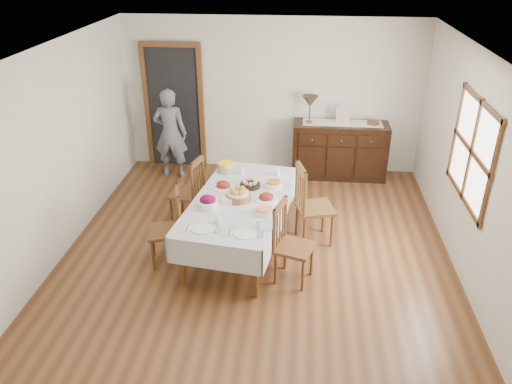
# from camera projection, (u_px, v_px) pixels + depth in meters

# --- Properties ---
(ground) EXTENTS (6.00, 6.00, 0.00)m
(ground) POSITION_uv_depth(u_px,v_px,m) (255.00, 262.00, 6.36)
(ground) COLOR brown
(room_shell) EXTENTS (5.02, 6.02, 2.65)m
(room_shell) POSITION_uv_depth(u_px,v_px,m) (247.00, 128.00, 6.00)
(room_shell) COLOR white
(room_shell) RESTS_ON ground
(dining_table) EXTENTS (1.42, 2.33, 0.75)m
(dining_table) POSITION_uv_depth(u_px,v_px,m) (240.00, 205.00, 6.33)
(dining_table) COLOR #BCBCC0
(dining_table) RESTS_ON ground
(chair_left_near) EXTENTS (0.51, 0.51, 1.00)m
(chair_left_near) POSITION_uv_depth(u_px,v_px,m) (169.00, 227.00, 6.16)
(chair_left_near) COLOR #5A3519
(chair_left_near) RESTS_ON ground
(chair_left_far) EXTENTS (0.50, 0.50, 1.01)m
(chair_left_far) POSITION_uv_depth(u_px,v_px,m) (190.00, 191.00, 7.02)
(chair_left_far) COLOR #5A3519
(chair_left_far) RESTS_ON ground
(chair_right_near) EXTENTS (0.53, 0.53, 1.01)m
(chair_right_near) POSITION_uv_depth(u_px,v_px,m) (290.00, 242.00, 5.83)
(chair_right_near) COLOR #5A3519
(chair_right_near) RESTS_ON ground
(chair_right_far) EXTENTS (0.57, 0.57, 1.12)m
(chair_right_far) POSITION_uv_depth(u_px,v_px,m) (311.00, 204.00, 6.55)
(chair_right_far) COLOR #5A3519
(chair_right_far) RESTS_ON ground
(sideboard) EXTENTS (1.58, 0.57, 0.95)m
(sideboard) POSITION_uv_depth(u_px,v_px,m) (339.00, 150.00, 8.45)
(sideboard) COLOR black
(sideboard) RESTS_ON ground
(person) EXTENTS (0.52, 0.33, 1.64)m
(person) POSITION_uv_depth(u_px,v_px,m) (170.00, 131.00, 8.31)
(person) COLOR slate
(person) RESTS_ON ground
(bread_basket) EXTENTS (0.31, 0.31, 0.17)m
(bread_basket) POSITION_uv_depth(u_px,v_px,m) (238.00, 195.00, 6.22)
(bread_basket) COLOR brown
(bread_basket) RESTS_ON dining_table
(egg_basket) EXTENTS (0.27, 0.27, 0.10)m
(egg_basket) POSITION_uv_depth(u_px,v_px,m) (250.00, 184.00, 6.57)
(egg_basket) COLOR black
(egg_basket) RESTS_ON dining_table
(ham_platter_a) EXTENTS (0.30, 0.30, 0.11)m
(ham_platter_a) POSITION_uv_depth(u_px,v_px,m) (223.00, 186.00, 6.55)
(ham_platter_a) COLOR white
(ham_platter_a) RESTS_ON dining_table
(ham_platter_b) EXTENTS (0.29, 0.29, 0.11)m
(ham_platter_b) POSITION_uv_depth(u_px,v_px,m) (266.00, 197.00, 6.25)
(ham_platter_b) COLOR white
(ham_platter_b) RESTS_ON dining_table
(beet_bowl) EXTENTS (0.25, 0.25, 0.16)m
(beet_bowl) POSITION_uv_depth(u_px,v_px,m) (208.00, 202.00, 6.05)
(beet_bowl) COLOR white
(beet_bowl) RESTS_ON dining_table
(carrot_bowl) EXTENTS (0.23, 0.23, 0.09)m
(carrot_bowl) POSITION_uv_depth(u_px,v_px,m) (274.00, 184.00, 6.56)
(carrot_bowl) COLOR white
(carrot_bowl) RESTS_ON dining_table
(pineapple_bowl) EXTENTS (0.22, 0.22, 0.15)m
(pineapple_bowl) POSITION_uv_depth(u_px,v_px,m) (226.00, 167.00, 6.97)
(pineapple_bowl) COLOR tan
(pineapple_bowl) RESTS_ON dining_table
(casserole_dish) EXTENTS (0.23, 0.23, 0.08)m
(casserole_dish) POSITION_uv_depth(u_px,v_px,m) (264.00, 211.00, 5.93)
(casserole_dish) COLOR white
(casserole_dish) RESTS_ON dining_table
(butter_dish) EXTENTS (0.15, 0.11, 0.07)m
(butter_dish) POSITION_uv_depth(u_px,v_px,m) (227.00, 201.00, 6.16)
(butter_dish) COLOR white
(butter_dish) RESTS_ON dining_table
(setting_left) EXTENTS (0.44, 0.31, 0.10)m
(setting_left) POSITION_uv_depth(u_px,v_px,m) (207.00, 225.00, 5.66)
(setting_left) COLOR white
(setting_left) RESTS_ON dining_table
(setting_right) EXTENTS (0.44, 0.31, 0.10)m
(setting_right) POSITION_uv_depth(u_px,v_px,m) (249.00, 230.00, 5.57)
(setting_right) COLOR white
(setting_right) RESTS_ON dining_table
(glass_far_a) EXTENTS (0.07, 0.07, 0.09)m
(glass_far_a) POSITION_uv_depth(u_px,v_px,m) (242.00, 170.00, 6.93)
(glass_far_a) COLOR white
(glass_far_a) RESTS_ON dining_table
(glass_far_b) EXTENTS (0.07, 0.07, 0.09)m
(glass_far_b) POSITION_uv_depth(u_px,v_px,m) (278.00, 172.00, 6.88)
(glass_far_b) COLOR white
(glass_far_b) RESTS_ON dining_table
(runner) EXTENTS (1.30, 0.35, 0.01)m
(runner) POSITION_uv_depth(u_px,v_px,m) (342.00, 123.00, 8.27)
(runner) COLOR white
(runner) RESTS_ON sideboard
(table_lamp) EXTENTS (0.26, 0.26, 0.46)m
(table_lamp) POSITION_uv_depth(u_px,v_px,m) (310.00, 102.00, 8.11)
(table_lamp) COLOR brown
(table_lamp) RESTS_ON sideboard
(picture_frame) EXTENTS (0.22, 0.08, 0.28)m
(picture_frame) POSITION_uv_depth(u_px,v_px,m) (343.00, 116.00, 8.16)
(picture_frame) COLOR tan
(picture_frame) RESTS_ON sideboard
(deco_bowl) EXTENTS (0.20, 0.20, 0.06)m
(deco_bowl) POSITION_uv_depth(u_px,v_px,m) (373.00, 123.00, 8.20)
(deco_bowl) COLOR #5A3519
(deco_bowl) RESTS_ON sideboard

